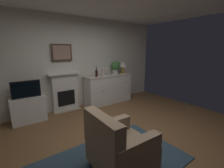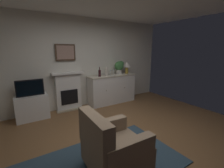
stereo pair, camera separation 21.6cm
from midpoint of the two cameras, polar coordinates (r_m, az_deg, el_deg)
name	(u,v)px [view 1 (the left image)]	position (r m, az deg, el deg)	size (l,w,h in m)	color
ground_plane	(127,142)	(3.24, 3.51, -20.55)	(5.92, 4.65, 0.10)	brown
wall_rear	(76,63)	(4.72, -14.39, 7.37)	(5.92, 0.06, 2.64)	silver
area_rug	(105,166)	(2.63, -5.12, -28.04)	(2.54, 1.41, 0.02)	#2D4251
fireplace_unit	(65,92)	(4.60, -18.26, -2.78)	(0.87, 0.30, 1.10)	white
framed_picture	(62,52)	(4.49, -19.42, 10.92)	(0.55, 0.04, 0.45)	#473323
sideboard_cabinet	(109,89)	(5.03, -2.52, -1.84)	(1.58, 0.49, 0.92)	white
table_lamp	(123,65)	(5.25, 2.82, 6.95)	(0.26, 0.26, 0.40)	#B79338
wine_bottle	(96,73)	(4.65, -7.09, 3.99)	(0.08, 0.08, 0.29)	#331419
wine_glass_left	(107,72)	(4.84, -3.07, 4.59)	(0.07, 0.07, 0.16)	silver
wine_glass_center	(110,71)	(4.92, -2.10, 4.72)	(0.07, 0.07, 0.16)	silver
vase_decorative	(103,71)	(4.75, -4.60, 4.63)	(0.11, 0.11, 0.28)	beige
tv_cabinet	(28,109)	(4.34, -29.78, -8.14)	(0.75, 0.42, 0.61)	white
tv_set	(26,89)	(4.17, -30.50, -1.70)	(0.62, 0.07, 0.40)	black
potted_plant_small	(116,66)	(5.12, 0.12, 6.57)	(0.30, 0.30, 0.43)	beige
armchair	(119,147)	(2.34, -0.39, -22.30)	(0.83, 0.80, 0.92)	#8C7259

